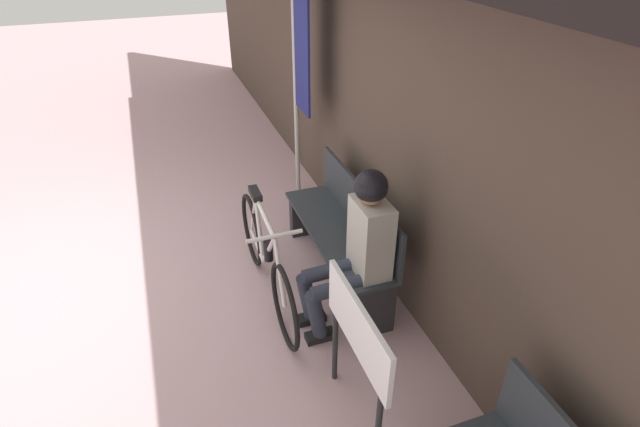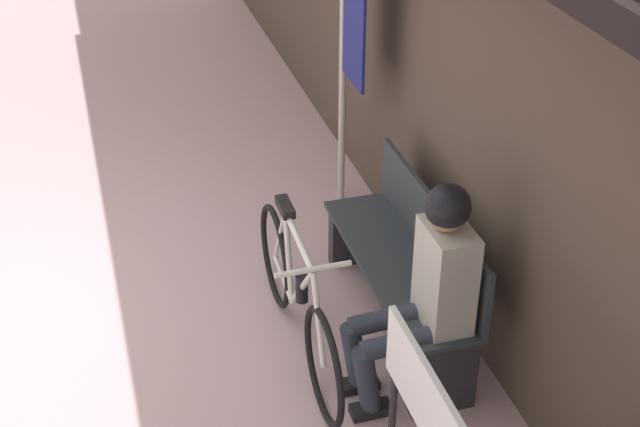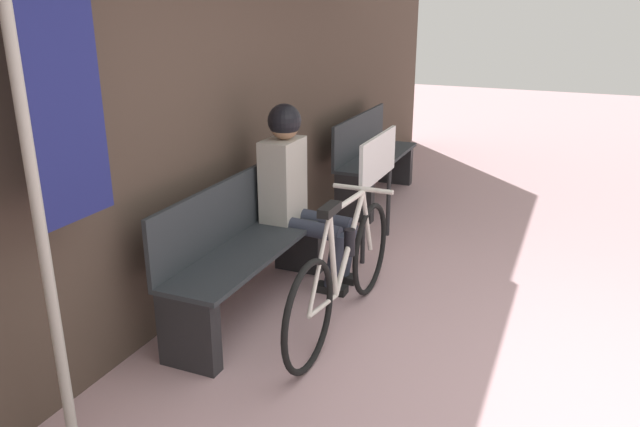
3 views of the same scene
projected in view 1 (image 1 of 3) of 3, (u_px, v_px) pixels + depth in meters
ground_plane at (95, 283)px, 4.25m from camera, size 24.00×24.00×0.00m
storefront_wall at (362, 61)px, 4.05m from camera, size 12.00×0.56×3.20m
park_bench_near at (342, 236)px, 4.14m from camera, size 1.53×0.42×0.86m
bicycle at (266, 260)px, 3.93m from camera, size 1.68×0.40×0.87m
person_seated at (358, 242)px, 3.49m from camera, size 0.34×0.64×1.28m
banner_pole at (300, 64)px, 4.65m from camera, size 0.45×0.05×2.29m
signboard at (357, 337)px, 2.78m from camera, size 0.81×0.04×0.95m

